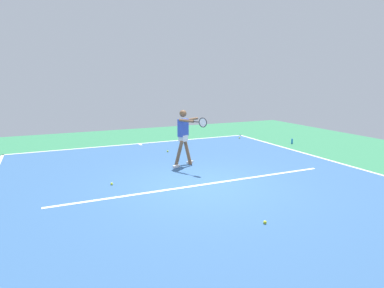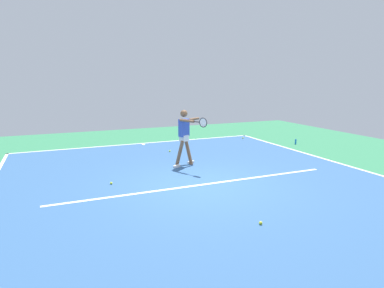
{
  "view_description": "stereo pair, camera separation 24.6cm",
  "coord_description": "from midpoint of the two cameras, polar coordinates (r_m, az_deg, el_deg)",
  "views": [
    {
      "loc": [
        3.73,
        7.49,
        2.77
      ],
      "look_at": [
        -0.16,
        -1.03,
        0.9
      ],
      "focal_mm": 31.03,
      "sensor_mm": 36.0,
      "label": 1
    },
    {
      "loc": [
        3.5,
        7.59,
        2.77
      ],
      "look_at": [
        -0.16,
        -1.03,
        0.9
      ],
      "focal_mm": 31.03,
      "sensor_mm": 36.0,
      "label": 2
    }
  ],
  "objects": [
    {
      "name": "ground_plane",
      "position": [
        8.81,
        2.48,
        -7.05
      ],
      "size": [
        20.89,
        20.89,
        0.0
      ],
      "primitive_type": "plane",
      "color": "#2D754C"
    },
    {
      "name": "court_line_centre_mark",
      "position": [
        14.26,
        -7.89,
        -0.02
      ],
      "size": [
        0.1,
        0.3,
        0.01
      ],
      "primitive_type": "cube",
      "color": "white",
      "rests_on": "ground_plane"
    },
    {
      "name": "tennis_ball_near_service_line",
      "position": [
        12.67,
        -3.29,
        -1.22
      ],
      "size": [
        0.07,
        0.07,
        0.07
      ],
      "primitive_type": "sphere",
      "color": "#C6E53D",
      "rests_on": "ground_plane"
    },
    {
      "name": "court_line_sideline_left",
      "position": [
        11.88,
        25.5,
        -3.31
      ],
      "size": [
        0.1,
        12.44,
        0.01
      ],
      "primitive_type": "cube",
      "color": "white",
      "rests_on": "ground_plane"
    },
    {
      "name": "court_surface",
      "position": [
        8.81,
        2.48,
        -7.04
      ],
      "size": [
        10.37,
        12.44,
        0.0
      ],
      "primitive_type": "cube",
      "color": "#2D5484",
      "rests_on": "ground_plane"
    },
    {
      "name": "court_line_service",
      "position": [
        8.82,
        2.45,
        -7.01
      ],
      "size": [
        7.78,
        0.1,
        0.01
      ],
      "primitive_type": "cube",
      "color": "white",
      "rests_on": "ground_plane"
    },
    {
      "name": "tennis_ball_by_sideline",
      "position": [
        6.7,
        12.78,
        -13.11
      ],
      "size": [
        0.07,
        0.07,
        0.07
      ],
      "primitive_type": "sphere",
      "color": "yellow",
      "rests_on": "ground_plane"
    },
    {
      "name": "water_bottle",
      "position": [
        14.81,
        17.84,
        0.38
      ],
      "size": [
        0.07,
        0.07,
        0.22
      ],
      "primitive_type": "cylinder",
      "color": "blue",
      "rests_on": "ground_plane"
    },
    {
      "name": "court_line_baseline_near",
      "position": [
        14.44,
        -8.09,
        0.12
      ],
      "size": [
        10.37,
        0.1,
        0.01
      ],
      "primitive_type": "cube",
      "color": "white",
      "rests_on": "ground_plane"
    },
    {
      "name": "tennis_ball_far_corner",
      "position": [
        15.63,
        9.2,
        1.04
      ],
      "size": [
        0.07,
        0.07,
        0.07
      ],
      "primitive_type": "sphere",
      "color": "yellow",
      "rests_on": "ground_plane"
    },
    {
      "name": "tennis_ball_by_baseline",
      "position": [
        9.07,
        -12.96,
        -6.58
      ],
      "size": [
        0.07,
        0.07,
        0.07
      ],
      "primitive_type": "sphere",
      "color": "#CCE033",
      "rests_on": "ground_plane"
    },
    {
      "name": "tennis_player",
      "position": [
        10.51,
        -0.55,
        1.79
      ],
      "size": [
        1.1,
        1.39,
        1.81
      ],
      "rotation": [
        0.0,
        0.0,
        0.46
      ],
      "color": "brown",
      "rests_on": "ground_plane"
    }
  ]
}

